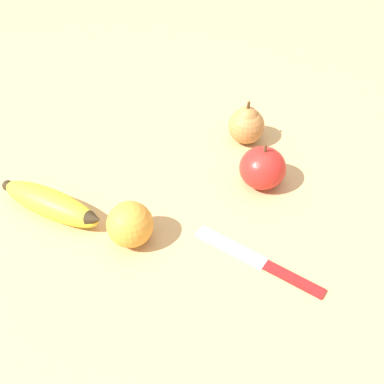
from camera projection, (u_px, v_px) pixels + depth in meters
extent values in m
plane|color=tan|center=(174.00, 182.00, 0.74)|extent=(3.00, 3.00, 0.00)
ellipsoid|color=yellow|center=(50.00, 204.00, 0.67)|extent=(0.07, 0.18, 0.04)
cone|color=#2D2314|center=(95.00, 219.00, 0.64)|extent=(0.03, 0.03, 0.03)
sphere|color=#2D2314|center=(8.00, 186.00, 0.70)|extent=(0.02, 0.02, 0.02)
sphere|color=orange|center=(130.00, 224.00, 0.63)|extent=(0.07, 0.07, 0.07)
sphere|color=#B2753D|center=(246.00, 126.00, 0.79)|extent=(0.06, 0.06, 0.06)
sphere|color=#B2753D|center=(247.00, 118.00, 0.78)|extent=(0.04, 0.04, 0.04)
cylinder|color=#4C3319|center=(248.00, 106.00, 0.77)|extent=(0.01, 0.01, 0.02)
ellipsoid|color=red|center=(263.00, 168.00, 0.71)|extent=(0.07, 0.07, 0.07)
cylinder|color=#4C3319|center=(265.00, 148.00, 0.68)|extent=(0.00, 0.00, 0.01)
cube|color=silver|center=(231.00, 246.00, 0.64)|extent=(0.05, 0.11, 0.00)
cube|color=red|center=(294.00, 278.00, 0.60)|extent=(0.04, 0.09, 0.01)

